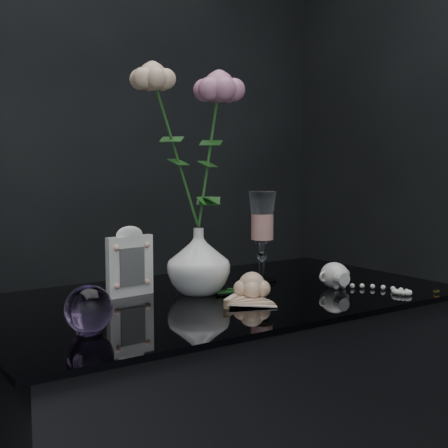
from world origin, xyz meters
TOP-DOWN VIEW (x-y plane):
  - vase at (-0.03, 0.09)m, footprint 0.15×0.15m
  - wine_glass at (0.17, 0.11)m, footprint 0.08×0.08m
  - picture_frame at (-0.16, 0.15)m, footprint 0.12×0.10m
  - paperweight at (-0.35, -0.08)m, footprint 0.10×0.10m
  - paper_fan at (-0.06, -0.06)m, footprint 0.22×0.18m
  - loose_rose at (0.03, -0.03)m, footprint 0.18×0.21m
  - pearl_jar at (0.27, -0.04)m, footprint 0.24×0.25m
  - roses at (-0.04, 0.09)m, footprint 0.26×0.12m

SIDE VIEW (x-z plane):
  - paper_fan at x=-0.06m, z-range 0.76..0.78m
  - loose_rose at x=0.03m, z-range 0.76..0.82m
  - pearl_jar at x=0.27m, z-range 0.76..0.83m
  - paperweight at x=-0.35m, z-range 0.76..0.85m
  - vase at x=-0.03m, z-range 0.76..0.91m
  - picture_frame at x=-0.16m, z-range 0.76..0.92m
  - wine_glass at x=0.17m, z-range 0.76..0.98m
  - roses at x=-0.04m, z-range 0.91..1.31m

